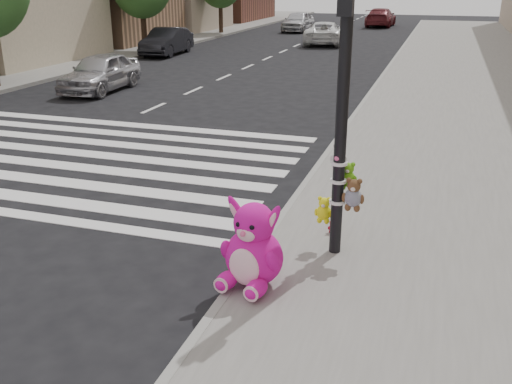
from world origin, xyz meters
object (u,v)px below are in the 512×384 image
at_px(pink_bunny, 253,251).
at_px(red_teddy, 332,227).
at_px(signal_pole, 342,141).
at_px(car_white_near, 325,33).
at_px(car_dark_far, 167,41).
at_px(car_silver_far, 100,72).

distance_m(pink_bunny, red_teddy, 1.98).
relative_size(signal_pole, car_white_near, 0.85).
bearing_deg(signal_pole, red_teddy, 106.89).
height_order(car_dark_far, car_white_near, car_dark_far).
height_order(red_teddy, car_white_near, car_white_near).
height_order(pink_bunny, car_white_near, car_white_near).
relative_size(signal_pole, red_teddy, 21.64).
bearing_deg(signal_pole, car_dark_far, 121.95).
bearing_deg(car_silver_far, car_white_near, 72.74).
xyz_separation_m(car_silver_far, car_white_near, (4.46, 17.06, 0.00)).
xyz_separation_m(signal_pole, car_white_near, (-5.71, 27.22, -1.08)).
height_order(signal_pole, car_silver_far, signal_pole).
bearing_deg(pink_bunny, red_teddy, 81.20).
height_order(signal_pole, pink_bunny, signal_pole).
bearing_deg(pink_bunny, car_silver_far, 140.09).
relative_size(red_teddy, car_silver_far, 0.05).
bearing_deg(red_teddy, car_white_near, 103.30).
bearing_deg(signal_pole, car_silver_far, 135.05).
distance_m(red_teddy, car_white_near, 27.20).
bearing_deg(car_dark_far, red_teddy, -61.03).
relative_size(car_silver_far, car_white_near, 0.81).
relative_size(pink_bunny, car_white_near, 0.24).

